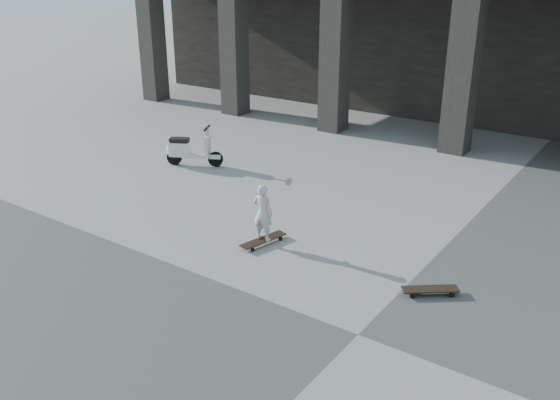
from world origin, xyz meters
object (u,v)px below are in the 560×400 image
Objects in this scene: longboard at (263,240)px; child at (263,213)px; scooter at (185,150)px; skateboard_spare at (430,290)px.

child is at bearing -103.45° from longboard.
scooter is (-4.05, 2.35, 0.31)m from longboard.
skateboard_spare is 0.78× the size of child.
longboard is 1.20× the size of skateboard_spare.
longboard is at bearing -31.34° from child.
longboard is 2.98m from skateboard_spare.
child reaches higher than scooter.
child is at bearing 143.16° from skateboard_spare.
skateboard_spare is 7.39m from scooter.
scooter is at bearing -34.89° from child.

